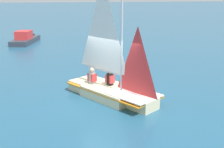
% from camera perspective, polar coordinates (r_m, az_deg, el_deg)
% --- Properties ---
extents(ground_plane, '(260.00, 260.00, 0.00)m').
position_cam_1_polar(ground_plane, '(12.00, -0.00, -4.84)').
color(ground_plane, '#235675').
extents(sailboat_main, '(4.36, 3.71, 5.05)m').
position_cam_1_polar(sailboat_main, '(11.82, -0.16, -1.90)').
color(sailboat_main, beige).
rests_on(sailboat_main, ground_plane).
extents(sailor_helm, '(0.43, 0.42, 1.16)m').
position_cam_1_polar(sailor_helm, '(12.15, -0.42, -1.46)').
color(sailor_helm, black).
rests_on(sailor_helm, ground_plane).
extents(sailor_crew, '(0.43, 0.42, 1.16)m').
position_cam_1_polar(sailor_crew, '(12.39, -4.07, -1.16)').
color(sailor_crew, black).
rests_on(sailor_crew, ground_plane).
extents(motorboat_distant, '(4.48, 2.36, 1.13)m').
position_cam_1_polar(motorboat_distant, '(26.22, -17.26, 6.85)').
color(motorboat_distant, '#333842').
rests_on(motorboat_distant, ground_plane).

